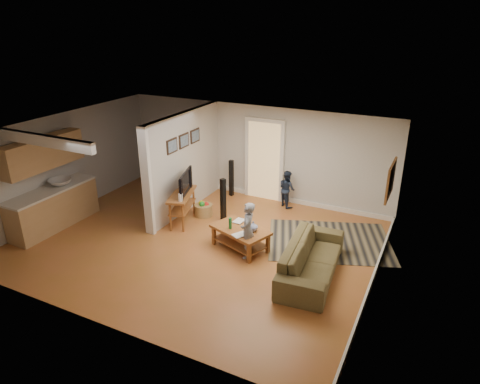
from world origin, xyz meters
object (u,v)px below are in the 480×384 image
object	(u,v)px
speaker_right	(231,178)
toy_basket	(203,209)
sofa	(310,274)
speaker_left	(223,200)
child	(247,256)
coffee_table	(241,233)
tv_console	(182,196)
toddler	(286,206)

from	to	relation	value
speaker_right	toy_basket	bearing A→B (deg)	-86.37
sofa	speaker_left	size ratio (longest dim) A/B	2.11
sofa	speaker_left	bearing A→B (deg)	58.08
speaker_right	child	world-z (taller)	speaker_right
sofa	speaker_right	bearing A→B (deg)	43.07
speaker_left	child	bearing A→B (deg)	-23.36
speaker_right	coffee_table	bearing A→B (deg)	-53.68
speaker_left	sofa	bearing A→B (deg)	-4.58
coffee_table	speaker_right	world-z (taller)	speaker_right
tv_console	speaker_left	world-z (taller)	speaker_left
tv_console	toddler	bearing A→B (deg)	28.06
tv_console	child	bearing A→B (deg)	-38.17
coffee_table	toddler	size ratio (longest dim) A/B	1.41
coffee_table	toy_basket	size ratio (longest dim) A/B	3.09
speaker_right	toy_basket	size ratio (longest dim) A/B	2.28
speaker_left	toddler	distance (m)	1.91
coffee_table	toddler	bearing A→B (deg)	88.01
tv_console	child	size ratio (longest dim) A/B	1.04
coffee_table	toy_basket	xyz separation A→B (m)	(-1.57, 1.06, -0.21)
coffee_table	speaker_left	world-z (taller)	speaker_left
sofa	speaker_left	world-z (taller)	speaker_left
sofa	tv_console	size ratio (longest dim) A/B	1.83
tv_console	toddler	world-z (taller)	tv_console
coffee_table	speaker_right	size ratio (longest dim) A/B	1.35
sofa	speaker_left	xyz separation A→B (m)	(-2.61, 1.30, 0.54)
speaker_right	sofa	bearing A→B (deg)	-36.54
toy_basket	child	size ratio (longest dim) A/B	0.37
coffee_table	speaker_right	xyz separation A→B (m)	(-1.53, 2.52, 0.14)
toy_basket	toddler	world-z (taller)	toddler
sofa	speaker_right	distance (m)	4.26
tv_console	coffee_table	bearing A→B (deg)	-34.33
tv_console	speaker_left	bearing A→B (deg)	11.74
toy_basket	child	bearing A→B (deg)	-35.30
speaker_left	tv_console	bearing A→B (deg)	-128.56
coffee_table	child	distance (m)	0.51
speaker_left	toy_basket	bearing A→B (deg)	-162.44
child	toddler	bearing A→B (deg)	169.07
coffee_table	toy_basket	world-z (taller)	coffee_table
coffee_table	toddler	world-z (taller)	coffee_table
speaker_left	toddler	bearing A→B (deg)	76.29
toy_basket	toddler	bearing A→B (deg)	41.11
sofa	speaker_right	size ratio (longest dim) A/B	2.25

